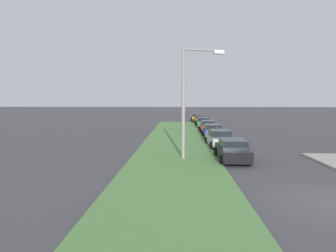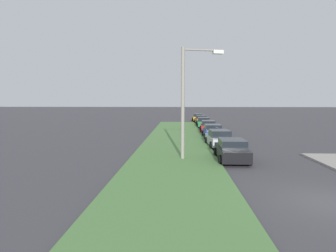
{
  "view_description": "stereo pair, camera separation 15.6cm",
  "coord_description": "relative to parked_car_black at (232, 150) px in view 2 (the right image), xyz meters",
  "views": [
    {
      "loc": [
        -11.26,
        6.17,
        4.07
      ],
      "look_at": [
        15.39,
        7.11,
        1.63
      ],
      "focal_mm": 30.79,
      "sensor_mm": 36.0,
      "label": 1
    },
    {
      "loc": [
        -11.25,
        6.02,
        4.07
      ],
      "look_at": [
        15.39,
        7.11,
        1.63
      ],
      "focal_mm": 30.79,
      "sensor_mm": 36.0,
      "label": 2
    }
  ],
  "objects": [
    {
      "name": "parked_car_green",
      "position": [
        23.65,
        -0.07,
        0.0
      ],
      "size": [
        4.34,
        2.1,
        1.47
      ],
      "rotation": [
        0.0,
        0.0,
        -0.03
      ],
      "color": "#1E6B38",
      "rests_on": "ground"
    },
    {
      "name": "parked_car_silver",
      "position": [
        5.84,
        0.05,
        0.0
      ],
      "size": [
        4.4,
        2.21,
        1.47
      ],
      "rotation": [
        0.0,
        0.0,
        0.06
      ],
      "color": "#B2B5BA",
      "rests_on": "ground"
    },
    {
      "name": "streetlight",
      "position": [
        0.21,
        2.93,
        3.67
      ],
      "size": [
        0.92,
        2.84,
        7.5
      ],
      "color": "gray",
      "rests_on": "ground"
    },
    {
      "name": "parked_car_orange",
      "position": [
        29.53,
        -0.12,
        0.0
      ],
      "size": [
        4.39,
        2.2,
        1.47
      ],
      "rotation": [
        0.0,
        0.0,
        0.05
      ],
      "color": "orange",
      "rests_on": "ground"
    },
    {
      "name": "parked_car_yellow",
      "position": [
        34.9,
        0.1,
        0.0
      ],
      "size": [
        4.31,
        2.03,
        1.47
      ],
      "rotation": [
        0.0,
        0.0,
        0.0
      ],
      "color": "gold",
      "rests_on": "ground"
    },
    {
      "name": "ground",
      "position": [
        -7.83,
        -2.55,
        -0.72
      ],
      "size": [
        300.0,
        300.0,
        0.0
      ],
      "primitive_type": "plane",
      "color": "#423F44"
    },
    {
      "name": "parked_car_blue",
      "position": [
        11.44,
        -0.03,
        0.0
      ],
      "size": [
        4.31,
        2.04,
        1.47
      ],
      "rotation": [
        0.0,
        0.0,
        -0.0
      ],
      "color": "#23389E",
      "rests_on": "ground"
    },
    {
      "name": "grass_median",
      "position": [
        2.17,
        3.87,
        -0.66
      ],
      "size": [
        60.0,
        6.0,
        0.12
      ],
      "primitive_type": "cube",
      "color": "#517F42",
      "rests_on": "ground"
    },
    {
      "name": "parked_car_red",
      "position": [
        17.0,
        -0.1,
        0.0
      ],
      "size": [
        4.38,
        2.17,
        1.47
      ],
      "rotation": [
        0.0,
        0.0,
        -0.05
      ],
      "color": "red",
      "rests_on": "ground"
    },
    {
      "name": "parked_car_black",
      "position": [
        0.0,
        0.0,
        0.0
      ],
      "size": [
        4.32,
        2.05,
        1.47
      ],
      "rotation": [
        0.0,
        0.0,
        -0.01
      ],
      "color": "black",
      "rests_on": "ground"
    }
  ]
}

